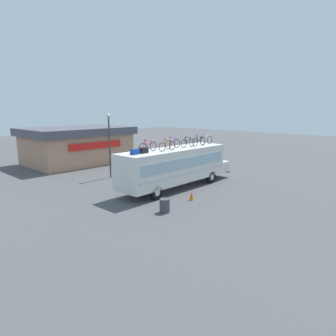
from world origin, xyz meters
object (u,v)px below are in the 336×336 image
Objects in this scene: luggage_bag_2 at (144,150)px; rooftop_bicycle_2 at (167,146)px; rooftop_bicycle_3 at (173,144)px; traffic_cone at (192,196)px; bus at (176,165)px; rooftop_bicycle_5 at (199,141)px; street_lamp at (109,140)px; rooftop_bicycle_4 at (188,143)px; luggage_bag_1 at (135,152)px; rooftop_bicycle_6 at (206,140)px; trash_bin at (165,206)px; rooftop_bicycle_1 at (148,147)px.

rooftop_bicycle_2 reaches higher than luggage_bag_2.
rooftop_bicycle_3 reaches higher than traffic_cone.
rooftop_bicycle_5 is at bearing -8.18° from bus.
street_lamp reaches higher than bus.
rooftop_bicycle_4 is (4.57, -0.26, 0.18)m from luggage_bag_2.
bus is 6.55× the size of rooftop_bicycle_5.
rooftop_bicycle_4 is at bearing -3.25° from luggage_bag_2.
street_lamp is (2.96, 6.96, 0.07)m from luggage_bag_1.
rooftop_bicycle_2 is at bearing -177.25° from rooftop_bicycle_6.
luggage_bag_2 is 0.32× the size of rooftop_bicycle_6.
rooftop_bicycle_2 is 7.35m from street_lamp.
luggage_bag_1 is 8.01m from rooftop_bicycle_6.
luggage_bag_1 is 0.30× the size of rooftop_bicycle_3.
rooftop_bicycle_3 is 3.94m from rooftop_bicycle_6.
rooftop_bicycle_3 is at bearing 37.35° from trash_bin.
rooftop_bicycle_6 is at bearing 20.33° from trash_bin.
trash_bin is at bearing -108.71° from street_lamp.
luggage_bag_2 is 0.73m from rooftop_bicycle_1.
rooftop_bicycle_3 reaches higher than luggage_bag_1.
rooftop_bicycle_1 is (1.51, 0.29, 0.20)m from luggage_bag_1.
rooftop_bicycle_6 is (8.01, -0.14, 0.21)m from luggage_bag_1.
bus is at bearing -78.97° from street_lamp.
rooftop_bicycle_1 is 2.73× the size of traffic_cone.
trash_bin is at bearing -159.67° from rooftop_bicycle_6.
rooftop_bicycle_1 is at bearing 176.16° from rooftop_bicycle_6.
traffic_cone is (-1.55, -3.18, -3.27)m from rooftop_bicycle_3.
bus reaches higher than trash_bin.
rooftop_bicycle_3 is (3.24, 0.16, 0.19)m from luggage_bag_2.
rooftop_bicycle_3 reaches higher than luggage_bag_2.
street_lamp is (-1.13, 6.75, -0.13)m from rooftop_bicycle_3.
rooftop_bicycle_5 is at bearing -2.60° from luggage_bag_1.
rooftop_bicycle_5 reaches higher than traffic_cone.
street_lamp is at bearing 66.99° from luggage_bag_1.
luggage_bag_1 is at bearing -176.64° from luggage_bag_2.
rooftop_bicycle_1 reaches higher than rooftop_bicycle_4.
luggage_bag_2 is 0.32× the size of rooftop_bicycle_2.
trash_bin is at bearing -138.86° from rooftop_bicycle_2.
luggage_bag_1 reaches higher than trash_bin.
luggage_bag_2 is 4.58m from rooftop_bicycle_4.
luggage_bag_2 is at bearing -159.89° from rooftop_bicycle_1.
rooftop_bicycle_6 is at bearing -3.84° from rooftop_bicycle_1.
traffic_cone is at bearing -60.72° from luggage_bag_2.
luggage_bag_2 is 4.63m from traffic_cone.
rooftop_bicycle_3 is at bearing 64.08° from traffic_cone.
trash_bin is (-3.33, -2.91, -3.14)m from rooftop_bicycle_2.
traffic_cone is (1.69, -3.02, -3.07)m from luggage_bag_2.
rooftop_bicycle_1 is at bearing -102.23° from street_lamp.
bus is 3.78m from luggage_bag_2.
traffic_cone is (-4.23, -2.66, -3.26)m from rooftop_bicycle_5.
luggage_bag_2 is (0.85, 0.05, 0.01)m from luggage_bag_1.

